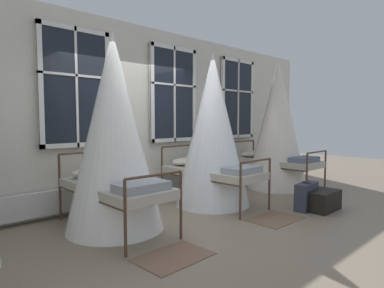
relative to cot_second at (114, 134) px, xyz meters
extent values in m
plane|color=gray|center=(0.97, 0.02, -1.29)|extent=(20.96, 20.96, 0.00)
cube|color=beige|center=(0.97, 1.18, 0.31)|extent=(10.84, 0.10, 3.18)
cube|color=black|center=(-0.03, 1.07, 0.70)|extent=(1.14, 0.02, 1.86)
cube|color=silver|center=(-0.03, 1.07, -0.20)|extent=(1.14, 0.06, 0.07)
cube|color=silver|center=(-0.03, 1.07, 1.59)|extent=(1.14, 0.06, 0.07)
cube|color=silver|center=(-0.56, 1.07, 0.70)|extent=(0.07, 0.06, 1.86)
cube|color=silver|center=(0.51, 1.07, 0.70)|extent=(0.07, 0.06, 1.86)
cube|color=silver|center=(-0.03, 1.07, 0.70)|extent=(0.04, 0.06, 1.86)
cube|color=silver|center=(-0.03, 1.07, 0.88)|extent=(1.14, 0.06, 0.04)
cube|color=black|center=(1.96, 1.07, 0.70)|extent=(1.14, 0.02, 1.86)
cube|color=silver|center=(1.96, 1.07, -0.20)|extent=(1.14, 0.06, 0.07)
cube|color=silver|center=(1.96, 1.07, 1.59)|extent=(1.14, 0.06, 0.07)
cube|color=silver|center=(1.43, 1.07, 0.70)|extent=(0.07, 0.06, 1.86)
cube|color=silver|center=(2.49, 1.07, 0.70)|extent=(0.07, 0.06, 1.86)
cube|color=silver|center=(1.96, 1.07, 0.70)|extent=(0.04, 0.06, 1.86)
cube|color=silver|center=(1.96, 1.07, 0.88)|extent=(1.14, 0.06, 0.04)
cube|color=black|center=(3.95, 1.07, 0.70)|extent=(1.14, 0.02, 1.86)
cube|color=silver|center=(3.95, 1.07, -0.20)|extent=(1.14, 0.06, 0.07)
cube|color=silver|center=(3.95, 1.07, 1.59)|extent=(1.14, 0.06, 0.07)
cube|color=silver|center=(3.41, 1.07, 0.70)|extent=(0.07, 0.06, 1.86)
cube|color=silver|center=(4.48, 1.07, 0.70)|extent=(0.07, 0.06, 1.86)
cube|color=silver|center=(3.95, 1.07, 0.70)|extent=(0.04, 0.06, 1.86)
cube|color=silver|center=(3.95, 1.07, 0.88)|extent=(1.14, 0.06, 0.04)
cube|color=silver|center=(0.97, 1.05, -1.04)|extent=(6.56, 0.10, 0.36)
cylinder|color=#4C3323|center=(-0.39, 0.91, -0.80)|extent=(0.04, 0.04, 0.98)
cylinder|color=#4C3323|center=(0.40, 0.90, -0.80)|extent=(0.04, 0.04, 0.98)
cylinder|color=#4C3323|center=(-0.40, -0.90, -0.86)|extent=(0.04, 0.04, 0.85)
cylinder|color=#4C3323|center=(0.39, -0.91, -0.86)|extent=(0.04, 0.04, 0.85)
cylinder|color=#4C3323|center=(-0.40, 0.00, -0.78)|extent=(0.04, 1.81, 0.03)
cylinder|color=#4C3323|center=(0.40, 0.00, -0.78)|extent=(0.04, 1.81, 0.03)
cylinder|color=#4C3323|center=(0.01, 0.90, -0.31)|extent=(0.79, 0.04, 0.03)
cylinder|color=#4C3323|center=(-0.01, -0.91, -0.44)|extent=(0.79, 0.04, 0.03)
cube|color=#B7B2A3|center=(0.00, 0.00, -0.72)|extent=(0.82, 1.83, 0.13)
ellipsoid|color=beige|center=(0.00, 0.66, -0.59)|extent=(0.61, 0.40, 0.14)
cube|color=#8C939E|center=(0.00, -0.65, -0.61)|extent=(0.66, 0.36, 0.10)
cone|color=white|center=(0.00, 0.00, 0.04)|extent=(1.31, 1.31, 2.65)
cylinder|color=#4C3323|center=(1.51, 0.89, -0.80)|extent=(0.04, 0.04, 0.98)
cylinder|color=#4C3323|center=(2.30, 0.91, -0.80)|extent=(0.04, 0.04, 0.98)
cylinder|color=#4C3323|center=(1.55, -0.92, -0.86)|extent=(0.04, 0.04, 0.85)
cylinder|color=#4C3323|center=(2.34, -0.90, -0.86)|extent=(0.04, 0.04, 0.85)
cylinder|color=#4C3323|center=(1.53, -0.01, -0.78)|extent=(0.08, 1.81, 0.03)
cylinder|color=#4C3323|center=(2.32, 0.01, -0.78)|extent=(0.08, 1.81, 0.03)
cylinder|color=#4C3323|center=(1.90, 0.90, -0.31)|extent=(0.79, 0.05, 0.03)
cylinder|color=#4C3323|center=(1.95, -0.91, -0.44)|extent=(0.79, 0.05, 0.03)
cube|color=#B7B2A3|center=(1.93, 0.00, -0.72)|extent=(0.86, 1.85, 0.13)
ellipsoid|color=beige|center=(1.91, 0.66, -0.59)|extent=(0.62, 0.42, 0.14)
cube|color=#8C939E|center=(1.94, -0.65, -0.61)|extent=(0.66, 0.38, 0.10)
cone|color=white|center=(1.93, 0.00, 0.03)|extent=(1.31, 1.31, 2.63)
cylinder|color=#4C3323|center=(3.58, 0.90, -0.80)|extent=(0.04, 0.04, 0.98)
cylinder|color=#4C3323|center=(4.37, 0.91, -0.80)|extent=(0.04, 0.04, 0.98)
cylinder|color=#4C3323|center=(3.59, -0.91, -0.86)|extent=(0.04, 0.04, 0.85)
cylinder|color=#4C3323|center=(4.38, -0.90, -0.86)|extent=(0.04, 0.04, 0.85)
cylinder|color=#4C3323|center=(3.59, 0.00, -0.78)|extent=(0.04, 1.81, 0.03)
cylinder|color=#4C3323|center=(4.38, 0.00, -0.78)|extent=(0.04, 1.81, 0.03)
cylinder|color=#4C3323|center=(3.98, 0.90, -0.31)|extent=(0.79, 0.04, 0.03)
cylinder|color=#4C3323|center=(3.99, -0.90, -0.44)|extent=(0.79, 0.04, 0.03)
cube|color=#B7B2A3|center=(3.98, 0.00, -0.72)|extent=(0.82, 1.83, 0.13)
ellipsoid|color=beige|center=(3.98, 0.66, -0.59)|extent=(0.61, 0.40, 0.14)
cube|color=slate|center=(3.99, -0.64, -0.61)|extent=(0.65, 0.36, 0.10)
cone|color=silver|center=(3.98, 0.00, 0.11)|extent=(1.31, 1.31, 2.79)
cube|color=brown|center=(-0.03, -1.26, -1.28)|extent=(0.82, 0.59, 0.01)
cube|color=brown|center=(1.96, -1.26, -1.28)|extent=(0.81, 0.57, 0.01)
cube|color=#2D3342|center=(2.82, -1.31, -1.07)|extent=(0.58, 0.26, 0.44)
cube|color=tan|center=(2.80, -1.20, -1.07)|extent=(0.50, 0.07, 0.03)
torus|color=#2D3342|center=(2.82, -1.31, -0.83)|extent=(0.16, 0.16, 0.02)
cube|color=black|center=(2.95, -1.51, -1.12)|extent=(0.65, 0.41, 0.33)
camera|label=1|loc=(-2.25, -3.91, 0.19)|focal=30.74mm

